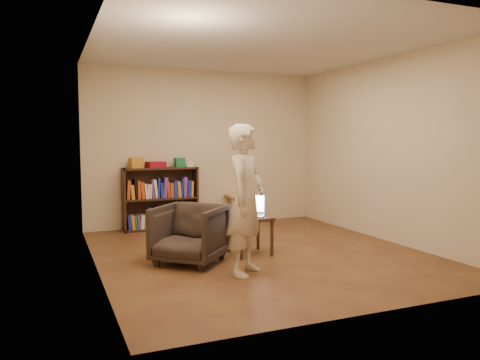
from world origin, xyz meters
name	(u,v)px	position (x,y,z in m)	size (l,w,h in m)	color
floor	(260,253)	(0.00, 0.00, 0.00)	(4.50, 4.50, 0.00)	#492417
ceiling	(260,46)	(0.00, 0.00, 2.60)	(4.50, 4.50, 0.00)	silver
wall_back	(204,148)	(0.00, 2.25, 1.30)	(4.00, 4.00, 0.00)	beige
wall_left	(94,153)	(-2.00, 0.00, 1.30)	(4.50, 4.50, 0.00)	beige
wall_right	(388,150)	(2.00, 0.00, 1.30)	(4.50, 4.50, 0.00)	beige
bookshelf	(160,202)	(-0.80, 2.09, 0.44)	(1.20, 0.30, 1.00)	black
box_yellow	(136,163)	(-1.18, 2.09, 1.08)	(0.20, 0.15, 0.16)	#BF7721
red_cloth	(156,165)	(-0.87, 2.10, 1.05)	(0.29, 0.21, 0.10)	maroon
box_green	(180,162)	(-0.47, 2.09, 1.08)	(0.15, 0.15, 0.15)	#1B673C
box_white	(190,164)	(-0.29, 2.10, 1.04)	(0.11, 0.11, 0.09)	silver
stool	(237,200)	(0.51, 2.03, 0.41)	(0.35, 0.35, 0.51)	tan
armchair	(189,234)	(-0.96, -0.12, 0.34)	(0.74, 0.76, 0.69)	#302820
side_table	(250,223)	(-0.13, 0.00, 0.40)	(0.47, 0.47, 0.48)	black
laptop	(251,211)	(-0.10, 0.06, 0.55)	(0.46, 0.44, 0.27)	#BCBCC1
person	(246,200)	(-0.52, -0.77, 0.81)	(0.59, 0.39, 1.61)	beige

